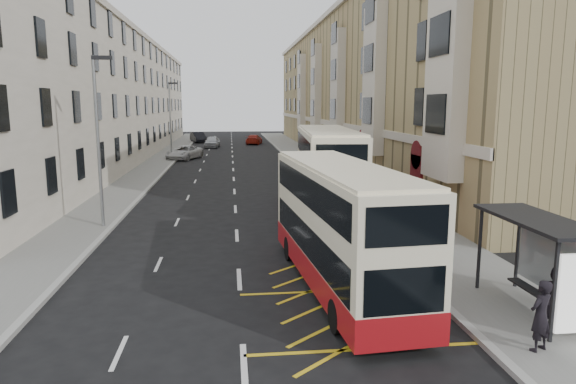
{
  "coord_description": "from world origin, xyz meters",
  "views": [
    {
      "loc": [
        -0.22,
        -12.99,
        5.97
      ],
      "look_at": [
        2.22,
        8.66,
        2.21
      ],
      "focal_mm": 32.0,
      "sensor_mm": 36.0,
      "label": 1
    }
  ],
  "objects": [
    {
      "name": "kerb_right",
      "position": [
        6.0,
        30.0,
        0.07
      ],
      "size": [
        0.25,
        120.0,
        0.15
      ],
      "primitive_type": "cube",
      "color": "#9A9A95",
      "rests_on": "ground"
    },
    {
      "name": "pedestrian_mid",
      "position": [
        8.1,
        -1.26,
        0.99
      ],
      "size": [
        1.0,
        0.91,
        1.67
      ],
      "primitive_type": "imported",
      "rotation": [
        0.0,
        0.0,
        0.42
      ],
      "color": "black",
      "rests_on": "pavement_right"
    },
    {
      "name": "pedestrian_near",
      "position": [
        7.0,
        -2.29,
        1.02
      ],
      "size": [
        0.76,
        0.65,
        1.75
      ],
      "primitive_type": "imported",
      "rotation": [
        0.0,
        0.0,
        3.59
      ],
      "color": "black",
      "rests_on": "pavement_right"
    },
    {
      "name": "double_decker_front",
      "position": [
        3.27,
        2.82,
        2.07
      ],
      "size": [
        3.13,
        10.35,
        4.07
      ],
      "rotation": [
        0.0,
        0.0,
        0.08
      ],
      "color": "#FCF0C9",
      "rests_on": "ground"
    },
    {
      "name": "pavement_right",
      "position": [
        8.0,
        30.0,
        0.07
      ],
      "size": [
        4.0,
        120.0,
        0.15
      ],
      "primitive_type": "cube",
      "color": "slate",
      "rests_on": "ground"
    },
    {
      "name": "road_markings",
      "position": [
        0.0,
        45.0,
        0.01
      ],
      "size": [
        10.0,
        110.0,
        0.01
      ],
      "primitive_type": null,
      "color": "silver",
      "rests_on": "ground"
    },
    {
      "name": "ground",
      "position": [
        0.0,
        0.0,
        0.0
      ],
      "size": [
        200.0,
        200.0,
        0.0
      ],
      "primitive_type": "plane",
      "color": "black",
      "rests_on": "ground"
    },
    {
      "name": "pavement_left",
      "position": [
        -7.5,
        30.0,
        0.07
      ],
      "size": [
        3.0,
        120.0,
        0.15
      ],
      "primitive_type": "cube",
      "color": "slate",
      "rests_on": "ground"
    },
    {
      "name": "bus_shelter",
      "position": [
        8.34,
        -0.39,
        2.14
      ],
      "size": [
        1.65,
        4.25,
        2.7
      ],
      "color": "black",
      "rests_on": "pavement_right"
    },
    {
      "name": "white_van",
      "position": [
        -5.2,
        43.4,
        0.74
      ],
      "size": [
        4.24,
        5.88,
        1.49
      ],
      "primitive_type": "imported",
      "rotation": [
        0.0,
        0.0,
        -0.37
      ],
      "color": "silver",
      "rests_on": "ground"
    },
    {
      "name": "terrace_left",
      "position": [
        -13.43,
        45.5,
        6.52
      ],
      "size": [
        9.18,
        79.0,
        13.25
      ],
      "color": "silver",
      "rests_on": "ground"
    },
    {
      "name": "guard_railing",
      "position": [
        6.25,
        5.75,
        0.86
      ],
      "size": [
        0.06,
        6.56,
        1.01
      ],
      "color": "red",
      "rests_on": "pavement_right"
    },
    {
      "name": "car_silver",
      "position": [
        -2.7,
        58.32,
        0.79
      ],
      "size": [
        2.28,
        4.78,
        1.58
      ],
      "primitive_type": "imported",
      "rotation": [
        0.0,
        0.0,
        -0.09
      ],
      "color": "#B1B4B9",
      "rests_on": "ground"
    },
    {
      "name": "street_lamp_near",
      "position": [
        -6.35,
        12.0,
        4.64
      ],
      "size": [
        0.93,
        0.18,
        8.0
      ],
      "color": "gray",
      "rests_on": "pavement_left"
    },
    {
      "name": "street_lamp_far",
      "position": [
        -6.35,
        42.0,
        4.64
      ],
      "size": [
        0.93,
        0.18,
        8.0
      ],
      "color": "gray",
      "rests_on": "pavement_left"
    },
    {
      "name": "double_decker_rear",
      "position": [
        5.0,
        14.29,
        2.36
      ],
      "size": [
        3.6,
        11.78,
        4.63
      ],
      "rotation": [
        0.0,
        0.0,
        -0.08
      ],
      "color": "#FCF0C9",
      "rests_on": "ground"
    },
    {
      "name": "pedestrian_far",
      "position": [
        6.93,
        4.27,
        1.0
      ],
      "size": [
        1.04,
        0.95,
        1.7
      ],
      "primitive_type": "imported",
      "rotation": [
        0.0,
        0.0,
        2.47
      ],
      "color": "black",
      "rests_on": "pavement_right"
    },
    {
      "name": "kerb_left",
      "position": [
        -6.0,
        30.0,
        0.07
      ],
      "size": [
        0.25,
        120.0,
        0.15
      ],
      "primitive_type": "cube",
      "color": "#9A9A95",
      "rests_on": "ground"
    },
    {
      "name": "terrace_right",
      "position": [
        14.88,
        45.38,
        7.52
      ],
      "size": [
        10.75,
        79.0,
        15.25
      ],
      "color": "#9C8A5A",
      "rests_on": "ground"
    },
    {
      "name": "car_red",
      "position": [
        3.31,
        63.77,
        0.71
      ],
      "size": [
        2.88,
        5.16,
        1.41
      ],
      "primitive_type": "imported",
      "rotation": [
        0.0,
        0.0,
        2.95
      ],
      "color": "#A81C0F",
      "rests_on": "ground"
    },
    {
      "name": "car_dark",
      "position": [
        -5.2,
        68.38,
        0.8
      ],
      "size": [
        2.96,
        5.15,
        1.61
      ],
      "primitive_type": "imported",
      "rotation": [
        0.0,
        0.0,
        0.27
      ],
      "color": "black",
      "rests_on": "ground"
    }
  ]
}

